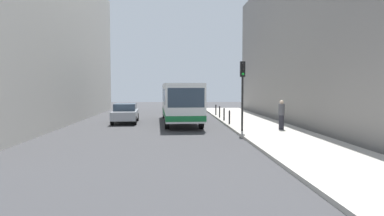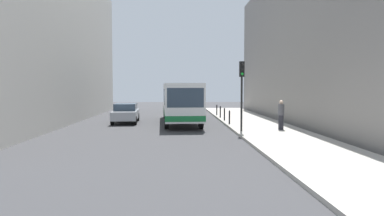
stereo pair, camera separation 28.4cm
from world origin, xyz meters
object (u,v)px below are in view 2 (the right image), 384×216
at_px(bus, 180,100).
at_px(car_behind_bus, 182,105).
at_px(bollard_mid, 224,114).
at_px(bollard_farthest, 217,110).
at_px(bollard_near, 229,117).
at_px(bollard_far, 220,112).
at_px(car_beside_bus, 126,113).
at_px(traffic_light, 242,83).
at_px(pedestrian_near_signal, 281,115).

xyz_separation_m(bus, car_behind_bus, (0.28, 11.05, -0.94)).
height_order(bollard_mid, bollard_farthest, same).
bearing_deg(bollard_near, bollard_far, 90.00).
bearing_deg(car_behind_bus, bollard_far, 114.36).
height_order(bus, car_beside_bus, bus).
bearing_deg(traffic_light, bollard_near, 91.41).
distance_m(bollard_near, bollard_farthest, 7.83).
bearing_deg(bollard_mid, bollard_near, -90.00).
bearing_deg(pedestrian_near_signal, car_beside_bus, -106.31).
bearing_deg(bollard_far, bollard_mid, -90.00).
distance_m(bus, bollard_near, 4.37).
relative_size(car_behind_bus, bollard_mid, 4.74).
bearing_deg(traffic_light, car_behind_bus, 100.46).
relative_size(car_beside_bus, car_behind_bus, 0.99).
bearing_deg(bollard_near, car_beside_bus, 161.37).
height_order(traffic_light, pedestrian_near_signal, traffic_light).
bearing_deg(pedestrian_near_signal, bollard_near, -128.07).
bearing_deg(bollard_farthest, car_beside_bus, -145.43).
bearing_deg(pedestrian_near_signal, bollard_mid, -142.29).
relative_size(bollard_far, bollard_farthest, 1.00).
distance_m(car_beside_bus, car_behind_bus, 11.84).
relative_size(traffic_light, bollard_near, 4.32).
relative_size(traffic_light, bollard_mid, 4.32).
bearing_deg(bollard_farthest, car_behind_bus, 118.90).
relative_size(traffic_light, pedestrian_near_signal, 2.28).
xyz_separation_m(car_beside_bus, pedestrian_near_signal, (10.29, -5.96, 0.27)).
relative_size(car_beside_bus, bollard_farthest, 4.71).
relative_size(car_behind_bus, bollard_far, 4.74).
xyz_separation_m(car_behind_bus, bollard_farthest, (3.15, -5.70, -0.16)).
bearing_deg(bollard_near, traffic_light, -88.59).
distance_m(bollard_far, bollard_farthest, 2.61).
height_order(car_behind_bus, bollard_farthest, car_behind_bus).
bearing_deg(bollard_mid, pedestrian_near_signal, -66.05).
bearing_deg(bollard_mid, car_beside_bus, -179.71).
bearing_deg(bollard_farthest, pedestrian_near_signal, -76.64).
height_order(car_beside_bus, bollard_far, car_beside_bus).
distance_m(car_behind_bus, pedestrian_near_signal, 17.89).
distance_m(car_beside_bus, bollard_near, 8.05).
relative_size(bollard_mid, pedestrian_near_signal, 0.53).
relative_size(bollard_mid, bollard_farthest, 1.00).
xyz_separation_m(bus, bollard_mid, (3.43, 0.13, -1.10)).
relative_size(traffic_light, bollard_farthest, 4.32).
bearing_deg(pedestrian_near_signal, bus, -120.14).
bearing_deg(car_beside_bus, bollard_farthest, -148.06).
xyz_separation_m(car_beside_bus, traffic_light, (7.73, -6.63, 2.22)).
distance_m(bollard_far, pedestrian_near_signal, 9.02).
xyz_separation_m(car_beside_bus, car_behind_bus, (4.48, 10.96, 0.00)).
bearing_deg(bollard_farthest, bollard_mid, -90.00).
height_order(bollard_mid, bollard_far, same).
distance_m(car_beside_bus, bollard_far, 8.07).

